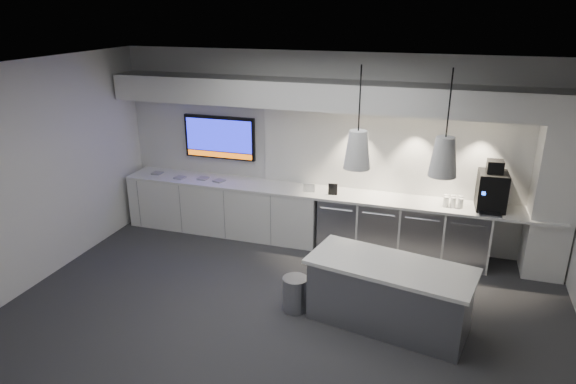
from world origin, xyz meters
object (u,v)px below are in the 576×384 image
(wall_tv, at_px, (220,137))
(coffee_machine, at_px, (492,189))
(bin, at_px, (295,294))
(island, at_px, (389,294))

(wall_tv, xyz_separation_m, coffee_machine, (4.30, -0.25, -0.36))
(bin, distance_m, coffee_machine, 3.19)
(island, distance_m, coffee_machine, 2.40)
(wall_tv, height_order, island, wall_tv)
(wall_tv, height_order, bin, wall_tv)
(wall_tv, distance_m, island, 4.02)
(island, bearing_deg, bin, -167.19)
(wall_tv, xyz_separation_m, island, (3.16, -2.20, -1.15))
(bin, height_order, coffee_machine, coffee_machine)
(wall_tv, relative_size, island, 0.61)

